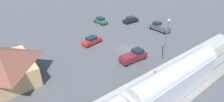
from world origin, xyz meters
TOP-DOWN VIEW (x-y plane):
  - ground_plane at (0.00, 0.00)m, footprint 200.00×200.00m
  - railway_track at (-14.00, 0.00)m, footprint 4.80×70.00m
  - platform at (-10.00, 0.00)m, footprint 3.20×46.00m
  - station_building at (4.00, 22.00)m, footprint 10.18×8.92m
  - pedestrian_on_platform at (-10.20, 3.65)m, footprint 0.36×0.36m
  - sedan_red at (6.75, 4.55)m, footprint 2.58×4.75m
  - sedan_green at (16.44, -4.61)m, footprint 4.58×2.43m
  - pickup_charcoal at (2.46, -13.44)m, footprint 5.45×2.59m
  - pickup_maroon at (-3.96, 2.08)m, footprint 2.27×5.50m
  - sedan_black at (11.61, -11.82)m, footprint 2.00×4.56m
  - light_pole_near_platform at (-7.20, -2.38)m, footprint 0.44×0.44m

SIDE VIEW (x-z plane):
  - ground_plane at x=0.00m, z-range 0.00..0.00m
  - railway_track at x=-14.00m, z-range -0.06..0.24m
  - platform at x=-10.00m, z-range 0.00..0.30m
  - sedan_red at x=6.75m, z-range 0.01..1.75m
  - sedan_green at x=16.44m, z-range 0.01..1.75m
  - sedan_black at x=11.61m, z-range 0.01..1.75m
  - pickup_charcoal at x=2.46m, z-range -0.04..2.10m
  - pickup_maroon at x=-3.96m, z-range -0.04..2.10m
  - pedestrian_on_platform at x=-10.20m, z-range 0.43..2.14m
  - station_building at x=4.00m, z-range 0.12..5.60m
  - light_pole_near_platform at x=-7.20m, z-range 1.02..9.10m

